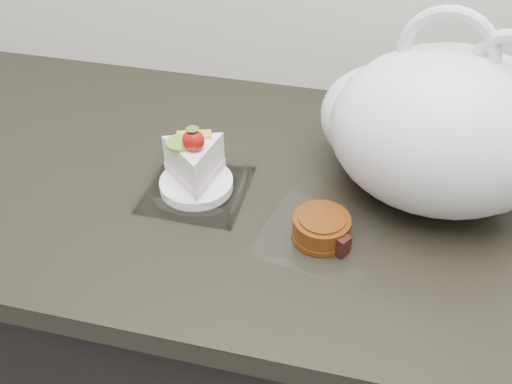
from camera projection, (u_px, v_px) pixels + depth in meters
The scene contains 4 objects.
counter at pixel (301, 355), 1.18m from camera, with size 2.04×0.64×0.90m.
cake_tray at pixel (195, 174), 0.87m from camera, with size 0.16×0.16×0.12m.
mooncake_wrap at pixel (322, 230), 0.80m from camera, with size 0.19×0.18×0.04m.
plastic_bag at pixel (432, 127), 0.81m from camera, with size 0.41×0.36×0.30m.
Camera 1 is at (0.07, 1.00, 1.47)m, focal length 40.00 mm.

